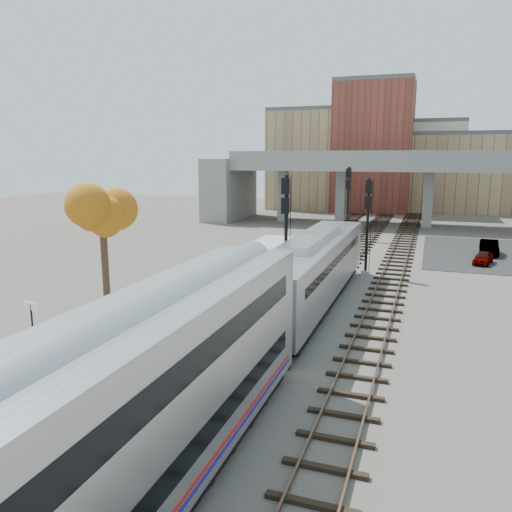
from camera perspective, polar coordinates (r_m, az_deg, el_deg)
The scene contains 15 objects.
ground at distance 24.43m, azimuth 0.43°, elevation -9.83°, with size 160.00×160.00×0.00m, color #47423D.
platform at distance 27.45m, azimuth -14.16°, elevation -7.39°, with size 4.50×60.00×0.35m, color #9E9E99.
yellow_strip at distance 26.43m, azimuth -10.70°, elevation -7.56°, with size 0.70×60.00×0.01m, color yellow.
tracks at distance 35.75m, azimuth 8.38°, elevation -2.95°, with size 10.70×95.00×0.25m.
overpass at distance 66.68m, azimuth 17.39°, elevation 8.23°, with size 54.00×12.00×9.50m.
buildings_far at distance 88.35m, azimuth 15.63°, elevation 10.31°, with size 43.00×21.00×20.60m.
parking_lot at distance 50.77m, azimuth 26.51°, elevation 0.14°, with size 14.00×18.00×0.04m, color black.
locomotive at distance 29.77m, azimuth 6.50°, elevation -1.44°, with size 3.02×19.05×4.10m.
signal_mast_near at distance 31.34m, azimuth 3.41°, elevation 2.33°, with size 0.60×0.64×7.69m.
signal_mast_mid at distance 38.13m, azimuth 12.59°, elevation 3.24°, with size 0.60×0.64×7.25m.
signal_mast_far at distance 54.95m, azimuth 10.45°, elevation 6.07°, with size 0.60×0.64×7.74m.
station_sign at distance 23.94m, azimuth -24.26°, elevation -6.31°, with size 0.89×0.21×2.27m.
tree at distance 31.90m, azimuth -17.17°, elevation 4.30°, with size 3.60×3.60×7.00m.
car_a at distance 45.38m, azimuth 24.53°, elevation -0.18°, with size 1.25×3.10×1.06m, color #99999E.
car_b at distance 49.82m, azimuth 25.10°, elevation 0.88°, with size 1.42×4.07×1.34m, color #99999E.
Camera 1 is at (7.37, -21.56, 8.82)m, focal length 35.00 mm.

